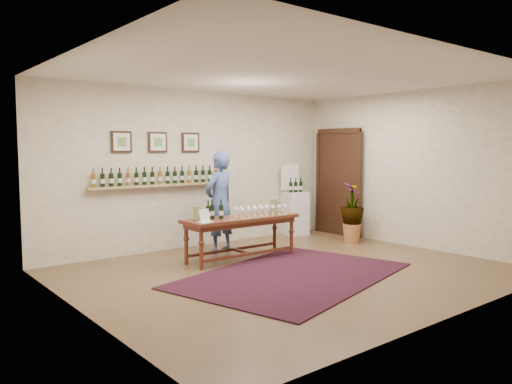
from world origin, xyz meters
TOP-DOWN VIEW (x-y plane):
  - ground at (0.00, 0.00)m, footprint 6.00×6.00m
  - room_shell at (2.11, 1.86)m, footprint 6.00×6.00m
  - rug at (-0.13, -0.20)m, footprint 3.72×2.95m
  - tasting_table at (-0.07, 1.10)m, footprint 1.95×0.65m
  - table_glasses at (0.24, 1.06)m, footprint 1.17×0.28m
  - table_bottles at (-0.56, 1.16)m, footprint 0.28×0.17m
  - pitcher_left at (-0.83, 1.20)m, footprint 0.14×0.14m
  - pitcher_right at (0.67, 1.15)m, footprint 0.16×0.16m
  - menu_card at (-0.83, 0.99)m, footprint 0.22×0.17m
  - display_pedestal at (2.17, 2.23)m, footprint 0.52×0.52m
  - pedestal_bottles at (2.12, 2.15)m, footprint 0.28×0.12m
  - info_sign at (2.15, 2.36)m, footprint 0.41×0.10m
  - potted_plant at (2.39, 0.90)m, footprint 0.74×0.74m
  - person at (-0.02, 1.77)m, footprint 0.71×0.55m

SIDE VIEW (x-z plane):
  - ground at x=0.00m, z-range 0.00..0.00m
  - rug at x=-0.13m, z-range 0.00..0.02m
  - display_pedestal at x=2.17m, z-range 0.00..0.89m
  - potted_plant at x=2.39m, z-range 0.08..1.07m
  - tasting_table at x=-0.07m, z-range 0.24..0.93m
  - table_glasses at x=0.24m, z-range 0.69..0.85m
  - menu_card at x=-0.83m, z-range 0.69..0.88m
  - pitcher_left at x=-0.83m, z-range 0.69..0.90m
  - pitcher_right at x=0.67m, z-range 0.69..0.93m
  - table_bottles at x=-0.56m, z-range 0.69..0.98m
  - person at x=-0.02m, z-range 0.00..1.72m
  - pedestal_bottles at x=2.12m, z-range 0.89..1.15m
  - room_shell at x=2.11m, z-range -1.88..4.12m
  - info_sign at x=2.15m, z-range 0.89..1.46m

